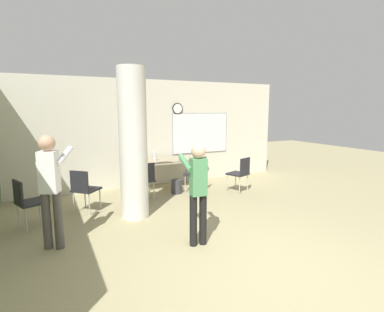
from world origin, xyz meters
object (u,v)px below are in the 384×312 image
chair_table_right (198,172)px  bottle_on_table (155,157)px  chair_mid_room (240,172)px  person_watching_back (51,183)px  folding_table (166,161)px  chair_by_left_wall (27,200)px  chair_table_left (144,178)px  chair_near_pillar (84,187)px  person_playing_front (198,186)px

chair_table_right → bottle_on_table: bearing=145.4°
chair_mid_room → person_watching_back: size_ratio=0.52×
chair_mid_room → chair_table_right: bearing=153.0°
chair_table_right → chair_mid_room: bearing=-27.0°
folding_table → chair_by_left_wall: bearing=-155.1°
folding_table → chair_table_left: chair_table_left is taller
folding_table → bottle_on_table: 0.36m
bottle_on_table → chair_table_left: size_ratio=0.32×
bottle_on_table → chair_table_right: (0.89, -0.61, -0.35)m
chair_mid_room → chair_by_left_wall: same height
bottle_on_table → chair_near_pillar: bearing=-152.3°
bottle_on_table → chair_table_left: 0.92m
chair_mid_room → person_playing_front: person_playing_front is taller
chair_table_left → chair_by_left_wall: size_ratio=1.00×
chair_mid_room → chair_by_left_wall: 4.61m
chair_by_left_wall → folding_table: bearing=24.9°
chair_table_right → chair_near_pillar: (-2.70, -0.34, 0.00)m
folding_table → chair_near_pillar: (-2.13, -1.01, -0.19)m
chair_by_left_wall → person_watching_back: size_ratio=0.52×
bottle_on_table → chair_mid_room: bottle_on_table is taller
chair_near_pillar → person_playing_front: (1.36, -2.25, 0.40)m
folding_table → person_playing_front: size_ratio=1.01×
chair_table_left → chair_table_right: bearing=3.4°
folding_table → chair_near_pillar: 2.36m
person_playing_front → person_watching_back: (-1.96, 0.84, 0.08)m
chair_mid_room → chair_by_left_wall: bearing=-176.4°
chair_near_pillar → person_watching_back: 1.61m
chair_mid_room → chair_near_pillar: size_ratio=1.00×
bottle_on_table → person_watching_back: 3.37m
person_playing_front → chair_table_left: bearing=91.2°
chair_table_right → chair_table_left: (-1.38, -0.08, 0.00)m
bottle_on_table → chair_by_left_wall: bottle_on_table is taller
bottle_on_table → chair_mid_room: size_ratio=0.32×
chair_table_right → person_watching_back: (-3.29, -1.75, 0.48)m
chair_table_right → chair_mid_room: (0.94, -0.48, 0.00)m
chair_mid_room → chair_near_pillar: same height
bottle_on_table → person_watching_back: person_watching_back is taller
chair_by_left_wall → chair_table_right: bearing=11.8°
chair_mid_room → chair_table_left: bearing=170.4°
person_watching_back → bottle_on_table: bearing=44.5°
chair_table_right → person_playing_front: size_ratio=0.56×
chair_near_pillar → chair_by_left_wall: (-0.97, -0.43, 0.00)m
bottle_on_table → person_playing_front: person_playing_front is taller
chair_mid_room → folding_table: bearing=142.7°
bottle_on_table → chair_near_pillar: size_ratio=0.32×
bottle_on_table → chair_table_right: size_ratio=0.32×
folding_table → chair_table_left: 1.13m
person_watching_back → chair_table_right: bearing=28.0°
chair_near_pillar → chair_table_right: bearing=7.1°
bottle_on_table → chair_table_right: bearing=-34.6°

